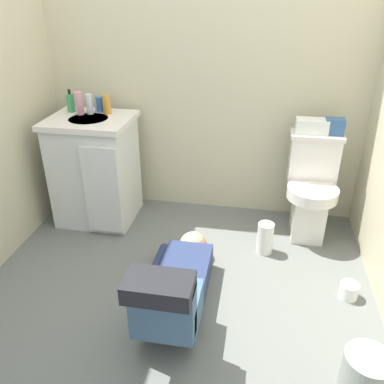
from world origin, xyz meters
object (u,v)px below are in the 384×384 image
(tissue_box, at_px, (312,126))
(toiletry_bag, at_px, (335,126))
(bottle_blue, at_px, (100,104))
(trash_can, at_px, (364,379))
(vanity_cabinet, at_px, (96,169))
(person_plumber, at_px, (176,286))
(bottle_amber, at_px, (107,105))
(bottle_clear, at_px, (89,104))
(bottle_pink, at_px, (79,103))
(paper_towel_roll, at_px, (265,238))
(soap_dispenser, at_px, (71,103))
(toilet, at_px, (311,188))
(faucet, at_px, (96,106))
(toilet_paper_roll, at_px, (349,291))

(tissue_box, bearing_deg, toiletry_bag, 0.00)
(bottle_blue, bearing_deg, trash_can, -40.55)
(vanity_cabinet, height_order, bottle_blue, bottle_blue)
(person_plumber, bearing_deg, bottle_amber, 125.30)
(bottle_clear, height_order, bottle_blue, bottle_clear)
(bottle_pink, relative_size, paper_towel_roll, 0.73)
(vanity_cabinet, xyz_separation_m, tissue_box, (1.56, 0.16, 0.38))
(soap_dispenser, relative_size, bottle_pink, 1.00)
(bottle_clear, xyz_separation_m, bottle_amber, (0.12, 0.03, -0.00))
(soap_dispenser, relative_size, bottle_blue, 1.45)
(person_plumber, distance_m, paper_towel_roll, 0.82)
(toiletry_bag, bearing_deg, bottle_blue, 179.95)
(vanity_cabinet, height_order, bottle_pink, bottle_pink)
(person_plumber, bearing_deg, toiletry_bag, 50.29)
(bottle_clear, distance_m, paper_towel_roll, 1.59)
(toilet, relative_size, bottle_pink, 4.54)
(bottle_amber, bearing_deg, person_plumber, -54.70)
(toilet, relative_size, toiletry_bag, 6.05)
(trash_can, bearing_deg, bottle_pink, 143.05)
(vanity_cabinet, height_order, toiletry_bag, toiletry_bag)
(faucet, bearing_deg, toilet_paper_roll, -23.21)
(tissue_box, relative_size, soap_dispenser, 1.33)
(paper_towel_roll, bearing_deg, tissue_box, 58.12)
(bottle_amber, height_order, paper_towel_roll, bottle_amber)
(vanity_cabinet, height_order, tissue_box, tissue_box)
(toiletry_bag, height_order, trash_can, toiletry_bag)
(soap_dispenser, relative_size, toilet_paper_roll, 1.51)
(person_plumber, height_order, toiletry_bag, toiletry_bag)
(bottle_blue, bearing_deg, toilet, -3.33)
(toiletry_bag, height_order, toilet_paper_roll, toiletry_bag)
(bottle_blue, bearing_deg, tissue_box, -0.06)
(vanity_cabinet, bearing_deg, tissue_box, 5.77)
(paper_towel_roll, bearing_deg, bottle_clear, 165.51)
(toiletry_bag, distance_m, toilet_paper_roll, 1.10)
(toilet, distance_m, bottle_blue, 1.67)
(bottle_amber, distance_m, paper_towel_roll, 1.49)
(person_plumber, distance_m, bottle_amber, 1.45)
(trash_can, bearing_deg, bottle_blue, 139.45)
(toilet, xyz_separation_m, vanity_cabinet, (-1.61, -0.07, 0.05))
(soap_dispenser, distance_m, bottle_blue, 0.22)
(vanity_cabinet, height_order, toilet_paper_roll, vanity_cabinet)
(toilet_paper_roll, bearing_deg, vanity_cabinet, 160.76)
(bottle_pink, relative_size, toilet_paper_roll, 1.50)
(person_plumber, xyz_separation_m, toilet_paper_roll, (0.99, 0.28, -0.13))
(tissue_box, distance_m, toiletry_bag, 0.15)
(trash_can, bearing_deg, bottle_amber, 139.02)
(soap_dispenser, height_order, toilet_paper_roll, soap_dispenser)
(bottle_clear, distance_m, bottle_amber, 0.13)
(toiletry_bag, distance_m, paper_towel_roll, 0.90)
(bottle_clear, relative_size, trash_can, 0.53)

